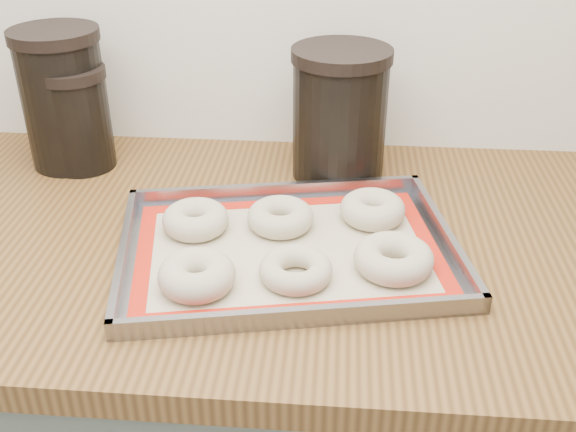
# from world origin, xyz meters

# --- Properties ---
(countertop) EXTENTS (3.06, 0.68, 0.04)m
(countertop) POSITION_xyz_m (0.00, 1.68, 0.88)
(countertop) COLOR brown
(countertop) RESTS_ON cabinet
(baking_tray) EXTENTS (0.52, 0.41, 0.03)m
(baking_tray) POSITION_xyz_m (0.12, 1.62, 0.91)
(baking_tray) COLOR gray
(baking_tray) RESTS_ON countertop
(baking_mat) EXTENTS (0.47, 0.37, 0.00)m
(baking_mat) POSITION_xyz_m (0.12, 1.62, 0.90)
(baking_mat) COLOR #C6B793
(baking_mat) RESTS_ON baking_tray
(bagel_front_left) EXTENTS (0.13, 0.13, 0.04)m
(bagel_front_left) POSITION_xyz_m (0.01, 1.52, 0.92)
(bagel_front_left) COLOR beige
(bagel_front_left) RESTS_ON baking_mat
(bagel_front_mid) EXTENTS (0.10, 0.10, 0.03)m
(bagel_front_mid) POSITION_xyz_m (0.14, 1.55, 0.92)
(bagel_front_mid) COLOR beige
(bagel_front_mid) RESTS_ON baking_mat
(bagel_front_right) EXTENTS (0.11, 0.11, 0.04)m
(bagel_front_right) POSITION_xyz_m (0.27, 1.58, 0.92)
(bagel_front_right) COLOR beige
(bagel_front_right) RESTS_ON baking_mat
(bagel_back_left) EXTENTS (0.11, 0.11, 0.04)m
(bagel_back_left) POSITION_xyz_m (-0.02, 1.66, 0.92)
(bagel_back_left) COLOR beige
(bagel_back_left) RESTS_ON baking_mat
(bagel_back_mid) EXTENTS (0.12, 0.12, 0.04)m
(bagel_back_mid) POSITION_xyz_m (0.11, 1.68, 0.92)
(bagel_back_mid) COLOR beige
(bagel_back_mid) RESTS_ON baking_mat
(bagel_back_right) EXTENTS (0.12, 0.12, 0.04)m
(bagel_back_right) POSITION_xyz_m (0.24, 1.71, 0.92)
(bagel_back_right) COLOR beige
(bagel_back_right) RESTS_ON baking_mat
(canister_left) EXTENTS (0.15, 0.15, 0.24)m
(canister_left) POSITION_xyz_m (-0.28, 1.89, 1.02)
(canister_left) COLOR black
(canister_left) RESTS_ON countertop
(canister_mid) EXTENTS (0.11, 0.11, 0.18)m
(canister_mid) POSITION_xyz_m (-0.26, 1.87, 0.99)
(canister_mid) COLOR black
(canister_mid) RESTS_ON countertop
(canister_right) EXTENTS (0.16, 0.16, 0.22)m
(canister_right) POSITION_xyz_m (0.19, 1.87, 1.01)
(canister_right) COLOR black
(canister_right) RESTS_ON countertop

